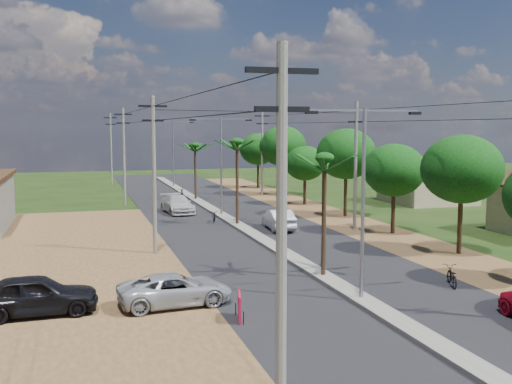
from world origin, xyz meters
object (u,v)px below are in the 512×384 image
car_parked_dark (36,296)px  roadside_sign (239,307)px  car_parked_silver (175,290)px  car_silver_mid (278,220)px  car_white_far (177,205)px  moto_rider_east (452,277)px

car_parked_dark → roadside_sign: size_ratio=3.72×
car_parked_dark → car_parked_silver: bearing=-93.8°
car_silver_mid → roadside_sign: 20.15m
car_silver_mid → car_parked_silver: car_silver_mid is taller
car_silver_mid → roadside_sign: car_silver_mid is taller
car_silver_mid → car_white_far: (-5.50, 10.18, 0.01)m
car_white_far → roadside_sign: 28.83m
car_silver_mid → car_parked_dark: 21.86m
car_white_far → car_parked_silver: bearing=-105.0°
moto_rider_east → roadside_sign: bearing=32.5°
roadside_sign → moto_rider_east: bearing=23.7°
moto_rider_east → roadside_sign: size_ratio=1.39×
car_silver_mid → car_white_far: size_ratio=0.87×
car_silver_mid → car_parked_dark: car_parked_dark is taller
car_white_far → car_parked_dark: bearing=-116.0°
moto_rider_east → roadside_sign: (-10.52, -1.90, 0.07)m
car_parked_silver → car_white_far: bearing=-14.3°
moto_rider_east → car_parked_dark: bearing=19.2°
car_parked_silver → car_parked_dark: car_parked_dark is taller
roadside_sign → car_parked_dark: bearing=172.3°
car_silver_mid → moto_rider_east: bearing=103.6°
car_silver_mid → car_parked_dark: bearing=50.5°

